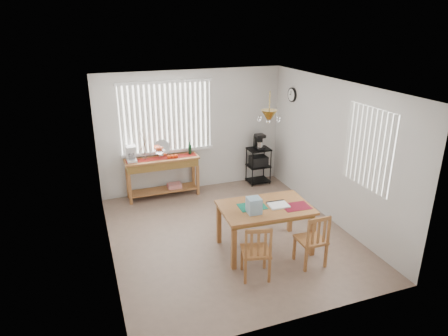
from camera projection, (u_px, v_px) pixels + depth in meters
name	position (u px, v px, depth m)	size (l,w,h in m)	color
ground	(229.00, 235.00, 7.02)	(4.00, 4.50, 0.01)	#8C6F5E
room_shell	(230.00, 143.00, 6.43)	(4.20, 4.70, 2.70)	silver
sideboard	(163.00, 168.00, 8.33)	(1.52, 0.43, 0.86)	#A96C39
sideboard_items	(150.00, 153.00, 8.13)	(1.45, 0.36, 0.66)	maroon
wire_cart	(258.00, 162.00, 9.07)	(0.49, 0.39, 0.83)	black
cart_items	(259.00, 142.00, 8.91)	(0.19, 0.23, 0.34)	black
dining_table	(265.00, 211.00, 6.37)	(1.48, 1.00, 0.77)	#A96C39
table_items	(260.00, 205.00, 6.16)	(1.10, 0.57, 0.25)	#147257
chair_left	(256.00, 252.00, 5.72)	(0.49, 0.49, 0.88)	#A96C39
chair_right	(312.00, 240.00, 6.03)	(0.41, 0.41, 0.88)	#A96C39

